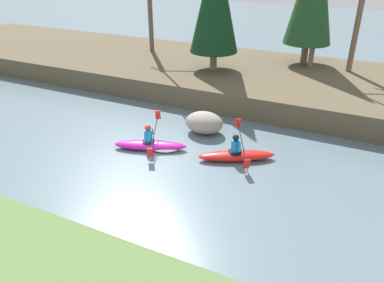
% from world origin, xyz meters
% --- Properties ---
extents(ground_plane, '(90.00, 90.00, 0.00)m').
position_xyz_m(ground_plane, '(0.00, 0.00, 0.00)').
color(ground_plane, slate).
extents(riverbank_far, '(44.00, 8.60, 1.05)m').
position_xyz_m(riverbank_far, '(0.00, 9.41, 0.52)').
color(riverbank_far, brown).
rests_on(riverbank_far, ground).
extents(bare_tree_mid_upstream, '(3.69, 3.64, 6.70)m').
position_xyz_m(bare_tree_mid_upstream, '(3.75, 11.26, 4.20)').
color(bare_tree_mid_upstream, '#7A664C').
rests_on(bare_tree_mid_upstream, riverbank_far).
extents(bare_tree_mid_downstream, '(2.87, 2.84, 5.15)m').
position_xyz_m(bare_tree_mid_downstream, '(5.71, 11.25, 3.48)').
color(bare_tree_mid_downstream, brown).
rests_on(bare_tree_mid_downstream, riverbank_far).
extents(kayaker_lead, '(2.65, 1.96, 1.20)m').
position_xyz_m(kayaker_lead, '(3.02, 1.64, 0.22)').
color(kayaker_lead, red).
rests_on(kayaker_lead, ground).
extents(kayaker_middle, '(2.73, 1.99, 1.20)m').
position_xyz_m(kayaker_middle, '(-0.06, 1.03, 0.20)').
color(kayaker_middle, '#C61999').
rests_on(kayaker_middle, ground).
extents(boulder_midstream, '(1.55, 1.21, 0.88)m').
position_xyz_m(boulder_midstream, '(1.05, 3.19, 0.44)').
color(boulder_midstream, gray).
rests_on(boulder_midstream, ground).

